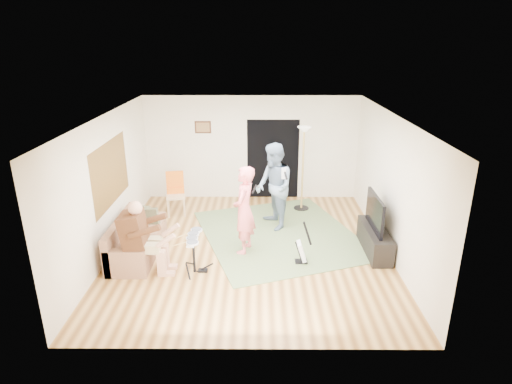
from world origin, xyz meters
TOP-DOWN VIEW (x-y plane):
  - floor at (0.00, 0.00)m, footprint 6.00×6.00m
  - walls at (0.00, 0.00)m, footprint 5.50×6.00m
  - ceiling at (0.00, 0.00)m, footprint 6.00×6.00m
  - window_blinds at (-2.74, 0.20)m, footprint 0.00×2.05m
  - doorway at (0.55, 2.99)m, footprint 2.10×0.00m
  - picture_frame at (-1.25, 2.99)m, footprint 0.42×0.03m
  - area_rug at (0.63, 0.66)m, footprint 4.08×4.36m
  - sofa at (-2.28, -0.27)m, footprint 0.77×1.86m
  - drummer at (-1.87, -0.92)m, footprint 0.90×0.51m
  - drum_kit at (-1.00, -0.92)m, footprint 0.41×0.73m
  - singer at (-0.11, -0.11)m, footprint 0.57×0.73m
  - microphone at (0.09, -0.11)m, footprint 0.06×0.06m
  - guitarist at (0.51, 1.05)m, footprint 0.99×1.13m
  - guitar_held at (0.71, 1.05)m, footprint 0.13×0.60m
  - guitar_spare at (1.00, -0.58)m, footprint 0.31×0.28m
  - torchiere_lamp at (1.25, 2.14)m, footprint 0.37×0.37m
  - dining_chair at (-1.82, 1.82)m, footprint 0.51×0.53m
  - tv_cabinet at (2.50, -0.11)m, footprint 0.40×1.40m
  - television at (2.45, -0.11)m, footprint 0.06×1.12m

SIDE VIEW (x-z plane):
  - floor at x=0.00m, z-range 0.00..0.00m
  - area_rug at x=0.63m, z-range 0.00..0.02m
  - guitar_spare at x=1.00m, z-range -0.18..0.67m
  - tv_cabinet at x=2.50m, z-range 0.00..0.50m
  - sofa at x=-2.28m, z-range -0.13..0.63m
  - drum_kit at x=-1.00m, z-range -0.05..0.71m
  - dining_chair at x=-1.82m, z-range -0.15..0.88m
  - drummer at x=-1.87m, z-range -0.15..1.24m
  - television at x=2.45m, z-range 0.51..1.19m
  - singer at x=-0.11m, z-range 0.00..1.78m
  - guitarist at x=0.51m, z-range 0.00..1.94m
  - doorway at x=0.55m, z-range 0.00..2.10m
  - guitar_held at x=0.71m, z-range 1.19..1.45m
  - microphone at x=0.09m, z-range 1.21..1.45m
  - walls at x=0.00m, z-range 0.00..2.70m
  - torchiere_lamp at x=1.25m, z-range 0.39..2.47m
  - window_blinds at x=-2.74m, z-range 0.53..2.58m
  - picture_frame at x=-1.25m, z-range 1.74..2.06m
  - ceiling at x=0.00m, z-range 2.70..2.70m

